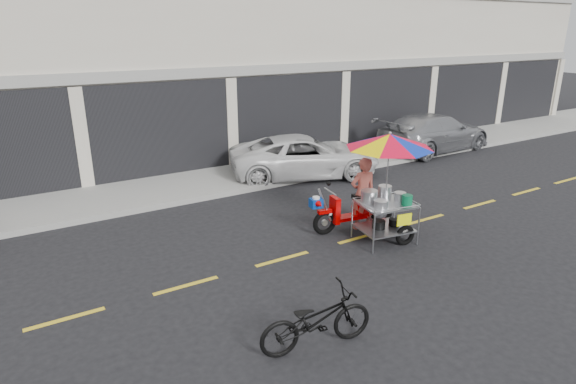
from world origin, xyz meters
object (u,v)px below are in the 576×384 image
silver_pickup (434,132)px  food_vendor_rig (378,170)px  white_pickup (305,156)px  near_bicycle (316,320)px

silver_pickup → food_vendor_rig: 8.48m
silver_pickup → white_pickup: bearing=87.4°
white_pickup → silver_pickup: 5.83m
white_pickup → silver_pickup: size_ratio=0.94×
white_pickup → food_vendor_rig: food_vendor_rig is taller
white_pickup → near_bicycle: size_ratio=2.67×
silver_pickup → food_vendor_rig: size_ratio=2.05×
near_bicycle → food_vendor_rig: bearing=-43.1°
near_bicycle → silver_pickup: bearing=-45.4°
food_vendor_rig → near_bicycle: bearing=-133.0°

